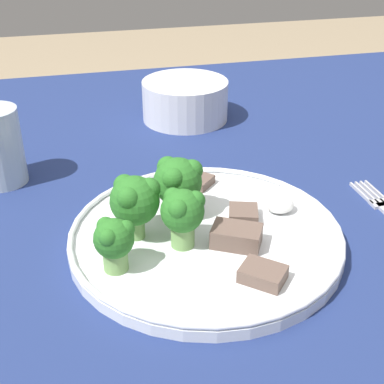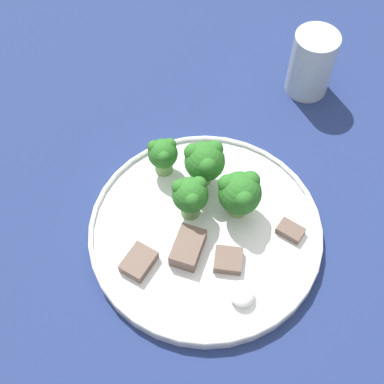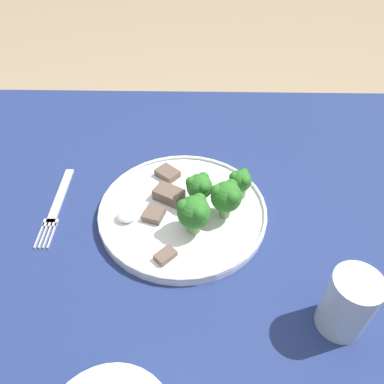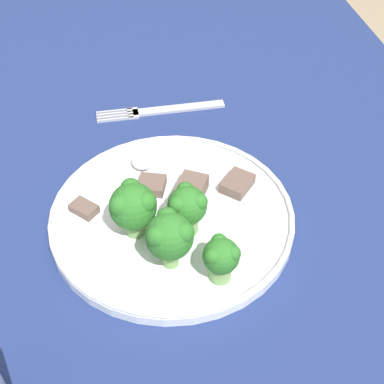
{
  "view_description": "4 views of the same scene",
  "coord_description": "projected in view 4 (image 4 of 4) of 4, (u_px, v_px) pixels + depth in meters",
  "views": [
    {
      "loc": [
        -0.18,
        -0.54,
        1.05
      ],
      "look_at": [
        -0.07,
        -0.08,
        0.78
      ],
      "focal_mm": 50.0,
      "sensor_mm": 36.0,
      "label": 1
    },
    {
      "loc": [
        0.24,
        -0.17,
        1.3
      ],
      "look_at": [
        -0.09,
        -0.11,
        0.78
      ],
      "focal_mm": 50.0,
      "sensor_mm": 36.0,
      "label": 2
    },
    {
      "loc": [
        -0.08,
        0.33,
        1.19
      ],
      "look_at": [
        -0.07,
        -0.09,
        0.79
      ],
      "focal_mm": 35.0,
      "sensor_mm": 36.0,
      "label": 3
    },
    {
      "loc": [
        -0.47,
        -0.05,
        1.18
      ],
      "look_at": [
        -0.06,
        -0.12,
        0.78
      ],
      "focal_mm": 50.0,
      "sensor_mm": 36.0,
      "label": 4
    }
  ],
  "objects": [
    {
      "name": "table",
      "position": [
        95.0,
        246.0,
        0.71
      ],
      "size": [
        1.23,
        1.03,
        0.73
      ],
      "color": "navy",
      "rests_on": "ground_plane"
    },
    {
      "name": "dinner_plate",
      "position": [
        172.0,
        216.0,
        0.61
      ],
      "size": [
        0.28,
        0.28,
        0.02
      ],
      "color": "white",
      "rests_on": "table"
    },
    {
      "name": "fork",
      "position": [
        162.0,
        110.0,
        0.77
      ],
      "size": [
        0.02,
        0.19,
        0.0
      ],
      "color": "#B2B2B7",
      "rests_on": "table"
    },
    {
      "name": "broccoli_floret_near_rim_left",
      "position": [
        221.0,
        257.0,
        0.53
      ],
      "size": [
        0.04,
        0.04,
        0.05
      ],
      "color": "#709E56",
      "rests_on": "dinner_plate"
    },
    {
      "name": "broccoli_floret_center_left",
      "position": [
        187.0,
        206.0,
        0.57
      ],
      "size": [
        0.04,
        0.04,
        0.06
      ],
      "color": "#709E56",
      "rests_on": "dinner_plate"
    },
    {
      "name": "broccoli_floret_back_left",
      "position": [
        133.0,
        206.0,
        0.56
      ],
      "size": [
        0.05,
        0.05,
        0.07
      ],
      "color": "#709E56",
      "rests_on": "dinner_plate"
    },
    {
      "name": "broccoli_floret_front_left",
      "position": [
        169.0,
        236.0,
        0.53
      ],
      "size": [
        0.05,
        0.05,
        0.07
      ],
      "color": "#709E56",
      "rests_on": "dinner_plate"
    },
    {
      "name": "meat_slice_front_slice",
      "position": [
        152.0,
        185.0,
        0.64
      ],
      "size": [
        0.04,
        0.04,
        0.01
      ],
      "color": "brown",
      "rests_on": "dinner_plate"
    },
    {
      "name": "meat_slice_middle_slice",
      "position": [
        86.0,
        208.0,
        0.61
      ],
      "size": [
        0.04,
        0.04,
        0.01
      ],
      "color": "brown",
      "rests_on": "dinner_plate"
    },
    {
      "name": "meat_slice_rear_slice",
      "position": [
        237.0,
        183.0,
        0.64
      ],
      "size": [
        0.05,
        0.05,
        0.01
      ],
      "color": "brown",
      "rests_on": "dinner_plate"
    },
    {
      "name": "meat_slice_edge_slice",
      "position": [
        190.0,
        191.0,
        0.62
      ],
      "size": [
        0.06,
        0.05,
        0.02
      ],
      "color": "brown",
      "rests_on": "dinner_plate"
    },
    {
      "name": "sauce_dollop",
      "position": [
        143.0,
        161.0,
        0.67
      ],
      "size": [
        0.03,
        0.03,
        0.02
      ],
      "color": "white",
      "rests_on": "dinner_plate"
    }
  ]
}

